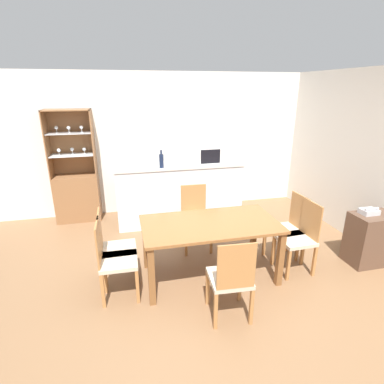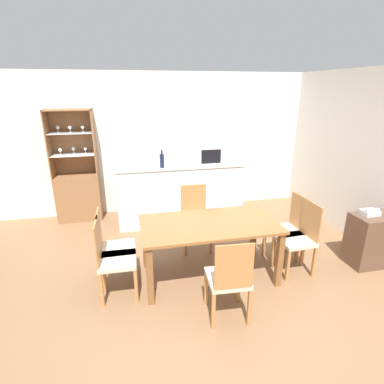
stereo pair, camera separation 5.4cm
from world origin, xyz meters
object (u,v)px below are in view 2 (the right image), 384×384
object	(u,v)px
dining_chair_side_left_far	(114,248)
dining_table	(209,230)
dining_chair_head_near	(229,279)
microwave	(213,154)
dining_chair_side_left_near	(113,259)
side_cabinet	(371,240)
telephone	(370,212)
display_cabinet	(78,189)
wine_bottle	(162,160)
dining_chair_side_right_near	(298,238)
dining_chair_head_far	(195,218)
dining_chair_side_right_far	(288,229)

from	to	relation	value
dining_chair_side_left_far	dining_table	bearing A→B (deg)	82.77
dining_chair_head_near	microwave	world-z (taller)	microwave
dining_chair_head_near	dining_chair_side_left_near	size ratio (longest dim) A/B	1.00
dining_table	side_cabinet	xyz separation A→B (m)	(2.19, -0.19, -0.28)
telephone	dining_chair_head_near	bearing A→B (deg)	-164.15
display_cabinet	side_cabinet	distance (m)	4.67
side_cabinet	wine_bottle	bearing A→B (deg)	145.56
dining_chair_head_near	dining_chair_side_right_near	world-z (taller)	same
dining_chair_head_far	dining_chair_side_left_far	xyz separation A→B (m)	(-1.14, -0.63, 0.00)
dining_chair_side_left_far	dining_chair_side_right_far	bearing A→B (deg)	89.33
dining_table	dining_chair_side_right_near	world-z (taller)	dining_chair_side_right_near
dining_chair_head_near	dining_chair_side_right_near	distance (m)	1.30
dining_chair_head_near	microwave	size ratio (longest dim) A/B	1.77
dining_chair_side_right_near	side_cabinet	size ratio (longest dim) A/B	1.32
wine_bottle	display_cabinet	bearing A→B (deg)	155.24
dining_chair_side_left_near	dining_chair_head_far	size ratio (longest dim) A/B	1.00
dining_chair_side_right_near	side_cabinet	distance (m)	1.06
side_cabinet	dining_chair_side_left_far	bearing A→B (deg)	174.47
display_cabinet	dining_chair_side_right_near	xyz separation A→B (m)	(2.95, -2.35, -0.10)
dining_chair_side_left_near	wine_bottle	xyz separation A→B (m)	(0.77, 1.69, 0.70)
display_cabinet	dining_chair_head_far	world-z (taller)	display_cabinet
dining_chair_side_left_near	dining_chair_side_left_far	bearing A→B (deg)	-178.67
wine_bottle	side_cabinet	distance (m)	3.20
dining_table	microwave	bearing A→B (deg)	72.95
wine_bottle	side_cabinet	world-z (taller)	wine_bottle
dining_table	dining_chair_head_far	xyz separation A→B (m)	(0.00, 0.75, -0.17)
dining_chair_head_near	wine_bottle	bearing A→B (deg)	102.51
dining_chair_side_left_near	side_cabinet	distance (m)	3.33
display_cabinet	dining_chair_head_near	distance (m)	3.48
dining_table	dining_chair_side_right_far	bearing A→B (deg)	6.66
dining_chair_head_far	telephone	world-z (taller)	dining_chair_head_far
dining_chair_side_left_near	microwave	distance (m)	2.63
dining_chair_side_left_near	dining_chair_side_right_near	size ratio (longest dim) A/B	1.00
dining_chair_head_near	dining_chair_side_right_far	bearing A→B (deg)	41.39
dining_chair_head_near	dining_chair_side_right_near	size ratio (longest dim) A/B	1.00
side_cabinet	telephone	world-z (taller)	telephone
dining_chair_head_near	dining_table	bearing A→B (deg)	93.35
dining_chair_head_far	wine_bottle	bearing A→B (deg)	-63.62
dining_table	dining_chair_side_left_far	size ratio (longest dim) A/B	1.76
wine_bottle	dining_chair_head_near	bearing A→B (deg)	-81.07
dining_chair_side_right_far	dining_chair_head_far	xyz separation A→B (m)	(-1.14, 0.62, 0.00)
dining_chair_side_right_near	dining_chair_head_near	bearing A→B (deg)	117.10
dining_chair_side_left_far	telephone	distance (m)	3.28
dining_chair_side_left_near	wine_bottle	bearing A→B (deg)	156.70
wine_bottle	telephone	distance (m)	3.04
dining_chair_head_near	dining_chair_side_left_near	xyz separation A→B (m)	(-1.14, 0.63, 0.00)
dining_chair_head_near	dining_chair_head_far	size ratio (longest dim) A/B	1.00
microwave	dining_chair_side_right_near	bearing A→B (deg)	-72.31
dining_chair_side_right_far	side_cabinet	xyz separation A→B (m)	(1.05, -0.33, -0.11)
dining_chair_side_right_far	dining_chair_head_far	world-z (taller)	same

